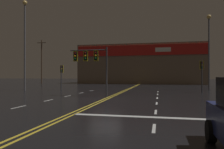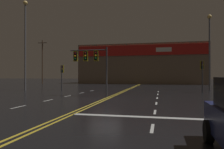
{
  "view_description": "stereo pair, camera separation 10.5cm",
  "coord_description": "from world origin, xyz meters",
  "px_view_note": "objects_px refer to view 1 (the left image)",
  "views": [
    {
      "loc": [
        4.28,
        -17.09,
        1.93
      ],
      "look_at": [
        0.0,
        2.44,
        2.0
      ],
      "focal_mm": 35.0,
      "sensor_mm": 36.0,
      "label": 1
    },
    {
      "loc": [
        4.38,
        -17.06,
        1.93
      ],
      "look_at": [
        0.0,
        2.44,
        2.0
      ],
      "focal_mm": 35.0,
      "sensor_mm": 36.0,
      "label": 2
    }
  ],
  "objects_px": {
    "traffic_signal_median": "(90,59)",
    "traffic_signal_corner_northwest": "(62,72)",
    "streetlight_median_approach": "(209,42)",
    "traffic_signal_corner_northeast": "(202,69)",
    "streetlight_near_left": "(25,34)"
  },
  "relations": [
    {
      "from": "traffic_signal_corner_northwest",
      "to": "streetlight_near_left",
      "type": "xyz_separation_m",
      "value": [
        -4.1,
        -1.93,
        4.7
      ]
    },
    {
      "from": "traffic_signal_median",
      "to": "streetlight_median_approach",
      "type": "relative_size",
      "value": 0.46
    },
    {
      "from": "streetlight_near_left",
      "to": "traffic_signal_corner_northwest",
      "type": "bearing_deg",
      "value": 25.21
    },
    {
      "from": "traffic_signal_median",
      "to": "traffic_signal_corner_northwest",
      "type": "distance_m",
      "value": 9.39
    },
    {
      "from": "traffic_signal_corner_northeast",
      "to": "streetlight_median_approach",
      "type": "distance_m",
      "value": 6.15
    },
    {
      "from": "traffic_signal_corner_northwest",
      "to": "traffic_signal_median",
      "type": "bearing_deg",
      "value": -48.55
    },
    {
      "from": "streetlight_near_left",
      "to": "streetlight_median_approach",
      "type": "relative_size",
      "value": 1.15
    },
    {
      "from": "traffic_signal_median",
      "to": "traffic_signal_corner_northwest",
      "type": "relative_size",
      "value": 1.39
    },
    {
      "from": "traffic_signal_median",
      "to": "traffic_signal_corner_northeast",
      "type": "relative_size",
      "value": 1.27
    },
    {
      "from": "traffic_signal_corner_northwest",
      "to": "streetlight_near_left",
      "type": "distance_m",
      "value": 6.53
    },
    {
      "from": "traffic_signal_median",
      "to": "traffic_signal_corner_northwest",
      "type": "xyz_separation_m",
      "value": [
        -6.18,
        6.99,
        -1.1
      ]
    },
    {
      "from": "streetlight_median_approach",
      "to": "traffic_signal_median",
      "type": "bearing_deg",
      "value": -138.49
    },
    {
      "from": "streetlight_near_left",
      "to": "streetlight_median_approach",
      "type": "bearing_deg",
      "value": 15.06
    },
    {
      "from": "streetlight_near_left",
      "to": "streetlight_median_approach",
      "type": "distance_m",
      "value": 23.82
    },
    {
      "from": "traffic_signal_corner_northeast",
      "to": "streetlight_near_left",
      "type": "bearing_deg",
      "value": -175.82
    }
  ]
}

